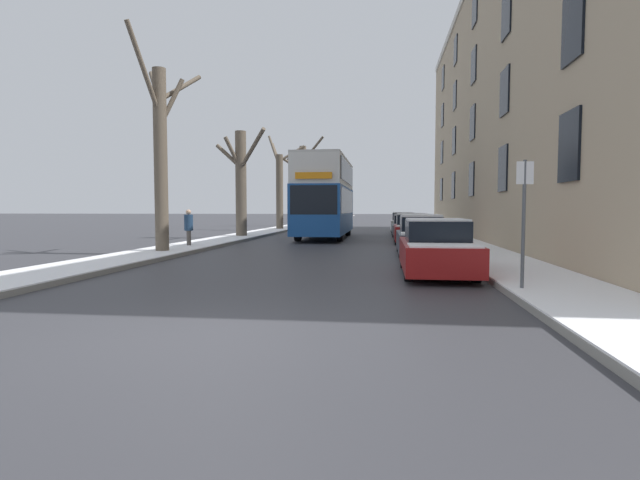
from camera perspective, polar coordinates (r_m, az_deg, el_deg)
name	(u,v)px	position (r m, az deg, el deg)	size (l,w,h in m)	color
ground_plane	(206,335)	(7.09, -12.91, -10.48)	(320.00, 320.00, 0.00)	#38383D
sidewalk_left	(314,222)	(60.05, -0.66, 2.02)	(2.30, 130.00, 0.16)	gray
sidewalk_right	(414,223)	(59.57, 10.75, 1.95)	(2.30, 130.00, 0.16)	gray
terrace_facade_right	(562,98)	(29.88, 25.96, 14.41)	(9.10, 40.66, 15.01)	tan
bare_tree_left_0	(161,151)	(19.59, -17.74, 9.65)	(1.87, 3.58, 8.07)	brown
bare_tree_left_1	(241,181)	(29.29, -9.03, 6.67)	(3.48, 2.19, 6.17)	brown
bare_tree_left_2	(280,187)	(39.59, -4.64, 6.06)	(3.25, 2.04, 7.67)	brown
bare_tree_left_3	(303,182)	(49.75, -1.99, 6.68)	(4.69, 2.76, 8.79)	brown
double_decker_bus	(326,194)	(29.18, 0.64, 5.29)	(2.61, 10.05, 4.58)	#194C99
parked_car_0	(436,249)	(13.36, 13.16, -0.97)	(1.77, 4.47, 1.45)	maroon
parked_car_1	(421,236)	(18.98, 11.43, 0.42)	(1.70, 4.50, 1.50)	#474C56
parked_car_2	(412,229)	(25.21, 10.42, 1.20)	(1.69, 4.03, 1.50)	maroon
parked_car_3	(406,226)	(31.50, 9.80, 1.58)	(1.73, 4.44, 1.40)	slate
parked_car_4	(403,223)	(36.94, 9.44, 1.92)	(1.74, 3.96, 1.46)	silver
pedestrian_left_sidewalk	(189,227)	(22.03, -14.78, 1.42)	(0.37, 0.37, 1.68)	#4C4742
street_sign_post	(524,219)	(10.48, 22.25, 2.27)	(0.32, 0.07, 2.66)	#4C4F54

